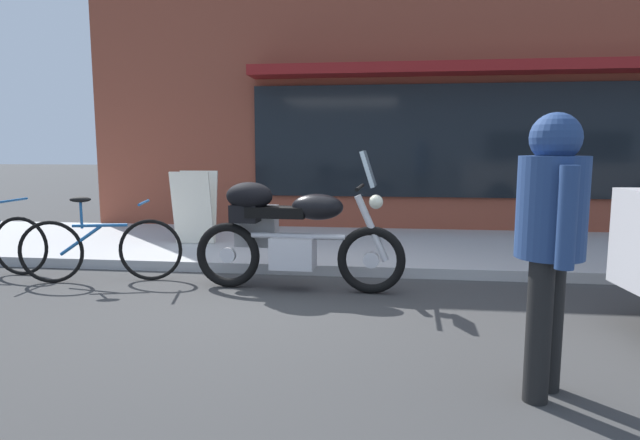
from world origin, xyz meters
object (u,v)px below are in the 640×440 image
(parked_bicycle, at_px, (101,248))
(pedestrian_walking, at_px, (551,222))
(touring_motorcycle, at_px, (286,230))
(sandwich_board_sign, at_px, (195,207))

(parked_bicycle, distance_m, pedestrian_walking, 4.59)
(touring_motorcycle, relative_size, parked_bicycle, 1.29)
(parked_bicycle, bearing_deg, touring_motorcycle, -1.16)
(pedestrian_walking, height_order, sandwich_board_sign, pedestrian_walking)
(touring_motorcycle, distance_m, parked_bicycle, 2.06)
(parked_bicycle, relative_size, pedestrian_walking, 1.02)
(parked_bicycle, relative_size, sandwich_board_sign, 1.67)
(touring_motorcycle, distance_m, pedestrian_walking, 2.93)
(sandwich_board_sign, bearing_deg, pedestrian_walking, -48.13)
(touring_motorcycle, bearing_deg, pedestrian_walking, -48.30)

